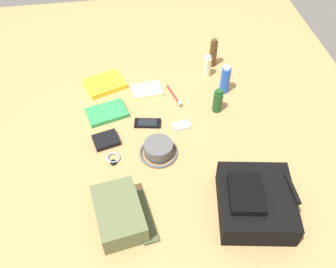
# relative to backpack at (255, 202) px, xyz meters

# --- Properties ---
(ground_plane) EXTENTS (2.64, 2.02, 0.02)m
(ground_plane) POSITION_rel_backpack_xyz_m (-0.41, -0.27, -0.07)
(ground_plane) COLOR #AD834E
(ground_plane) RESTS_ON ground
(backpack) EXTENTS (0.34, 0.32, 0.14)m
(backpack) POSITION_rel_backpack_xyz_m (0.00, 0.00, 0.00)
(backpack) COLOR black
(backpack) RESTS_ON ground_plane
(toiletry_pouch) EXTENTS (0.27, 0.24, 0.10)m
(toiletry_pouch) POSITION_rel_backpack_xyz_m (-0.03, -0.51, -0.01)
(toiletry_pouch) COLOR #56603D
(toiletry_pouch) RESTS_ON ground_plane
(bucket_hat) EXTENTS (0.17, 0.17, 0.06)m
(bucket_hat) POSITION_rel_backpack_xyz_m (-0.33, -0.33, -0.03)
(bucket_hat) COLOR #525252
(bucket_hat) RESTS_ON ground_plane
(cologne_bottle) EXTENTS (0.04, 0.04, 0.16)m
(cologne_bottle) POSITION_rel_backpack_xyz_m (-0.91, 0.05, 0.02)
(cologne_bottle) COLOR #473319
(cologne_bottle) RESTS_ON ground_plane
(lotion_bottle) EXTENTS (0.04, 0.04, 0.13)m
(lotion_bottle) POSITION_rel_backpack_xyz_m (-0.83, 0.00, 0.00)
(lotion_bottle) COLOR beige
(lotion_bottle) RESTS_ON ground_plane
(deodorant_spray) EXTENTS (0.05, 0.05, 0.16)m
(deodorant_spray) POSITION_rel_backpack_xyz_m (-0.69, 0.06, 0.02)
(deodorant_spray) COLOR blue
(deodorant_spray) RESTS_ON ground_plane
(shampoo_bottle) EXTENTS (0.05, 0.05, 0.13)m
(shampoo_bottle) POSITION_rel_backpack_xyz_m (-0.56, -0.01, 0.00)
(shampoo_bottle) COLOR #19471E
(shampoo_bottle) RESTS_ON ground_plane
(paperback_novel) EXTENTS (0.20, 0.23, 0.03)m
(paperback_novel) POSITION_rel_backpack_xyz_m (-0.82, -0.54, -0.05)
(paperback_novel) COLOR yellow
(paperback_novel) RESTS_ON ground_plane
(travel_guidebook) EXTENTS (0.17, 0.21, 0.02)m
(travel_guidebook) POSITION_rel_backpack_xyz_m (-0.61, -0.54, -0.05)
(travel_guidebook) COLOR #2D934C
(travel_guidebook) RESTS_ON ground_plane
(cell_phone) EXTENTS (0.08, 0.13, 0.01)m
(cell_phone) POSITION_rel_backpack_xyz_m (-0.52, -0.35, -0.05)
(cell_phone) COLOR black
(cell_phone) RESTS_ON ground_plane
(media_player) EXTENTS (0.06, 0.09, 0.01)m
(media_player) POSITION_rel_backpack_xyz_m (-0.48, -0.20, -0.05)
(media_player) COLOR #B7B7BC
(media_player) RESTS_ON ground_plane
(wristwatch) EXTENTS (0.07, 0.06, 0.01)m
(wristwatch) POSITION_rel_backpack_xyz_m (-0.33, -0.52, -0.05)
(wristwatch) COLOR #99999E
(wristwatch) RESTS_ON ground_plane
(toothbrush) EXTENTS (0.17, 0.05, 0.02)m
(toothbrush) POSITION_rel_backpack_xyz_m (-0.68, -0.20, -0.05)
(toothbrush) COLOR red
(toothbrush) RESTS_ON ground_plane
(wallet) EXTENTS (0.11, 0.13, 0.02)m
(wallet) POSITION_rel_backpack_xyz_m (-0.44, -0.55, -0.05)
(wallet) COLOR black
(wallet) RESTS_ON ground_plane
(notepad) EXTENTS (0.12, 0.16, 0.02)m
(notepad) POSITION_rel_backpack_xyz_m (-0.75, -0.33, -0.05)
(notepad) COLOR beige
(notepad) RESTS_ON ground_plane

